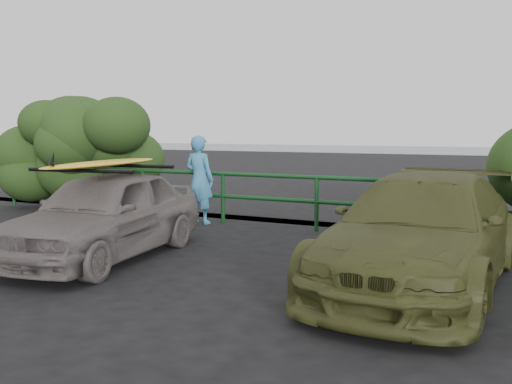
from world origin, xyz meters
TOP-DOWN VIEW (x-y plane):
  - ground at (0.00, 0.00)m, footprint 80.00×80.00m
  - ocean at (0.00, 60.00)m, footprint 200.00×200.00m
  - guardrail at (0.00, 5.00)m, footprint 14.00×0.08m
  - shrub_left at (-4.80, 5.40)m, footprint 3.20×2.40m
  - sedan at (-0.97, 1.52)m, footprint 2.03×3.97m
  - olive_vehicle at (3.46, 2.07)m, footprint 2.03×4.66m
  - man at (-1.42, 4.80)m, footprint 0.68×0.48m
  - roof_rack at (-0.97, 1.52)m, footprint 1.82×1.39m
  - surfboard at (-0.97, 1.52)m, footprint 0.91×2.74m

SIDE VIEW (x-z plane):
  - ground at x=0.00m, z-range 0.00..0.00m
  - ocean at x=0.00m, z-range 0.00..0.00m
  - guardrail at x=0.00m, z-range 0.00..1.04m
  - sedan at x=-0.97m, z-range 0.00..1.30m
  - olive_vehicle at x=3.46m, z-range 0.00..1.33m
  - man at x=-1.42m, z-range 0.00..1.77m
  - shrub_left at x=-4.80m, z-range 0.00..2.58m
  - roof_rack at x=-0.97m, z-range 1.30..1.35m
  - surfboard at x=-0.97m, z-range 1.35..1.43m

